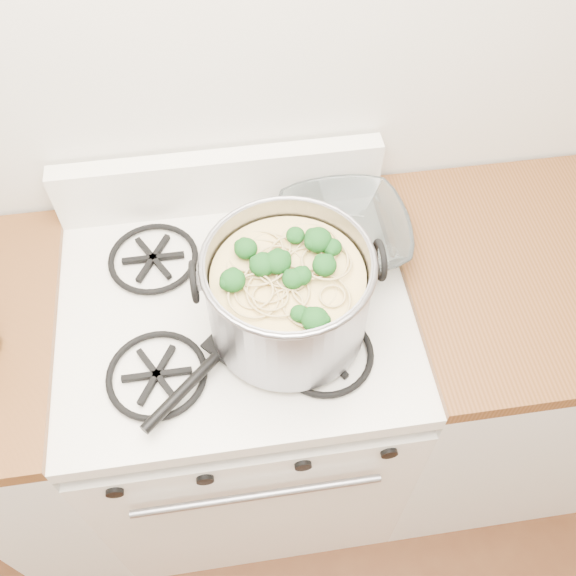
# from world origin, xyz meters

# --- Properties ---
(gas_range) EXTENTS (0.76, 0.66, 0.92)m
(gas_range) POSITION_xyz_m (0.00, 1.26, 0.44)
(gas_range) COLOR white
(gas_range) RESTS_ON ground
(counter_left) EXTENTS (0.25, 0.65, 0.92)m
(counter_left) POSITION_xyz_m (-0.51, 1.26, 0.46)
(counter_left) COLOR silver
(counter_left) RESTS_ON ground
(counter_right) EXTENTS (1.00, 0.65, 0.92)m
(counter_right) POSITION_xyz_m (0.88, 1.26, 0.46)
(counter_right) COLOR silver
(counter_right) RESTS_ON ground
(stock_pot) EXTENTS (0.36, 0.33, 0.22)m
(stock_pot) POSITION_xyz_m (0.11, 1.19, 1.03)
(stock_pot) COLOR gray
(stock_pot) RESTS_ON gas_range
(spatula) EXTENTS (0.42, 0.42, 0.02)m
(spatula) POSITION_xyz_m (-0.01, 1.16, 0.94)
(spatula) COLOR black
(spatula) RESTS_ON gas_range
(glass_bowl) EXTENTS (0.12, 0.12, 0.03)m
(glass_bowl) POSITION_xyz_m (0.26, 1.39, 0.94)
(glass_bowl) COLOR white
(glass_bowl) RESTS_ON gas_range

